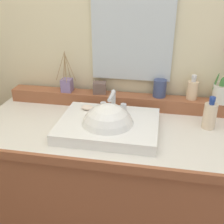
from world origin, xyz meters
name	(u,v)px	position (x,y,z in m)	size (l,w,h in m)	color
wall_back	(127,17)	(0.00, 0.42, 1.32)	(3.08, 0.20, 2.64)	beige
vanity_cabinet	(114,188)	(0.00, 0.00, 0.42)	(1.43, 0.63, 0.83)	#945435
back_ledge	(122,101)	(0.00, 0.25, 0.87)	(1.35, 0.09, 0.08)	#945435
sink_basin	(108,128)	(-0.02, -0.05, 0.85)	(0.49, 0.38, 0.29)	white
soap_bar	(88,108)	(-0.16, 0.06, 0.90)	(0.07, 0.04, 0.02)	beige
potted_plant	(224,89)	(0.56, 0.26, 0.98)	(0.13, 0.12, 0.38)	silver
soap_dispenser	(192,89)	(0.40, 0.26, 0.96)	(0.06, 0.06, 0.14)	beige
tumbler_cup	(160,88)	(0.22, 0.27, 0.96)	(0.07, 0.07, 0.10)	#37426A
reed_diffuser	(67,85)	(-0.33, 0.24, 0.95)	(0.12, 0.08, 0.24)	slate
trinket_box	(100,88)	(-0.13, 0.25, 0.94)	(0.08, 0.06, 0.07)	brown
lotion_bottle	(210,115)	(0.48, 0.08, 0.90)	(0.07, 0.07, 0.17)	beige
mirror	(132,35)	(0.04, 0.31, 1.24)	(0.45, 0.02, 0.51)	silver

